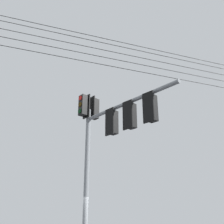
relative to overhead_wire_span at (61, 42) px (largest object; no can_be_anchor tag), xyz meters
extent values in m
cylinder|color=gray|center=(1.21, 0.73, -6.19)|extent=(0.20, 0.20, 6.08)
cylinder|color=gray|center=(3.04, -0.66, -3.58)|extent=(3.75, 2.89, 0.14)
cube|color=black|center=(1.39, 0.97, -3.03)|extent=(0.42, 0.42, 0.90)
cube|color=black|center=(1.29, 0.83, -3.03)|extent=(0.37, 0.30, 1.04)
cylinder|color=red|center=(1.49, 1.10, -2.73)|extent=(0.18, 0.14, 0.20)
cylinder|color=#3C2703|center=(1.49, 1.10, -3.03)|extent=(0.18, 0.14, 0.20)
cylinder|color=black|center=(1.49, 1.10, -3.33)|extent=(0.18, 0.14, 0.20)
cube|color=black|center=(1.03, 0.49, -3.03)|extent=(0.42, 0.42, 0.90)
cube|color=black|center=(1.13, 0.62, -3.03)|extent=(0.37, 0.30, 1.04)
cylinder|color=red|center=(0.93, 0.36, -2.73)|extent=(0.18, 0.14, 0.20)
cylinder|color=#3C2703|center=(0.93, 0.36, -3.03)|extent=(0.18, 0.14, 0.20)
cylinder|color=black|center=(0.93, 0.36, -3.33)|extent=(0.18, 0.14, 0.20)
cube|color=black|center=(2.44, -0.21, -4.13)|extent=(0.42, 0.42, 0.90)
cube|color=black|center=(2.34, -0.35, -4.13)|extent=(0.38, 0.29, 1.04)
cylinder|color=red|center=(2.54, -0.08, -3.83)|extent=(0.18, 0.14, 0.20)
cylinder|color=#3C2703|center=(2.54, -0.08, -4.13)|extent=(0.18, 0.14, 0.20)
cylinder|color=black|center=(2.54, -0.08, -4.43)|extent=(0.18, 0.14, 0.20)
cube|color=black|center=(3.20, -0.78, -4.13)|extent=(0.42, 0.42, 0.90)
cube|color=black|center=(3.10, -0.92, -4.13)|extent=(0.38, 0.28, 1.04)
cylinder|color=red|center=(3.29, -0.65, -3.83)|extent=(0.18, 0.14, 0.20)
cylinder|color=#3C2703|center=(3.29, -0.65, -4.13)|extent=(0.18, 0.14, 0.20)
cylinder|color=black|center=(3.29, -0.65, -4.43)|extent=(0.18, 0.14, 0.20)
cube|color=black|center=(3.96, -1.36, -4.13)|extent=(0.42, 0.42, 0.90)
cube|color=black|center=(3.86, -1.50, -4.13)|extent=(0.38, 0.29, 1.04)
cylinder|color=red|center=(4.05, -1.22, -3.83)|extent=(0.18, 0.14, 0.20)
cylinder|color=#3C2703|center=(4.05, -1.22, -4.13)|extent=(0.18, 0.14, 0.20)
cylinder|color=black|center=(4.05, -1.22, -4.43)|extent=(0.18, 0.14, 0.20)
cylinder|color=black|center=(0.00, 0.00, -0.79)|extent=(26.57, 16.04, 0.15)
cylinder|color=black|center=(0.00, 0.00, -0.37)|extent=(26.57, 16.04, 0.15)
cylinder|color=black|center=(0.00, 0.00, 0.03)|extent=(26.57, 16.04, 0.15)
cylinder|color=black|center=(0.00, 0.00, 0.43)|extent=(26.57, 16.04, 0.15)
cylinder|color=black|center=(0.00, 0.00, 0.70)|extent=(26.57, 16.04, 0.15)
camera|label=1|loc=(4.31, -9.70, -7.48)|focal=43.72mm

